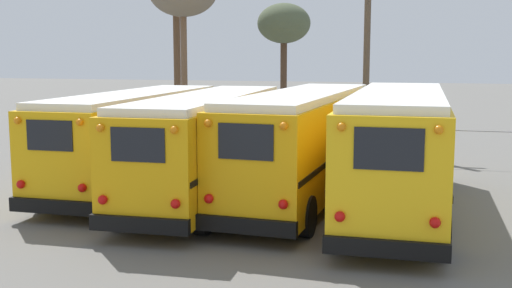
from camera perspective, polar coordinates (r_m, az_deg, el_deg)
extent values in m
plane|color=#66635E|center=(19.86, 0.20, -4.61)|extent=(160.00, 160.00, 0.00)
cube|color=#EAAA0F|center=(21.35, -10.56, 0.53)|extent=(2.40, 10.08, 2.57)
cube|color=white|center=(21.21, -10.65, 4.25)|extent=(2.21, 9.68, 0.20)
cube|color=black|center=(17.15, -17.67, -5.31)|extent=(2.38, 0.22, 0.36)
cube|color=black|center=(16.86, -17.88, 0.73)|extent=(1.28, 0.04, 0.77)
sphere|color=red|center=(17.51, -20.18, -3.39)|extent=(0.22, 0.22, 0.22)
sphere|color=orange|center=(17.28, -20.45, 1.97)|extent=(0.18, 0.18, 0.18)
sphere|color=red|center=(16.59, -15.20, -3.79)|extent=(0.22, 0.22, 0.22)
sphere|color=orange|center=(16.34, -15.41, 1.87)|extent=(0.18, 0.18, 0.18)
cube|color=black|center=(21.89, -13.34, 0.13)|extent=(0.09, 9.87, 0.14)
cube|color=black|center=(20.90, -7.62, -0.09)|extent=(0.09, 9.87, 0.14)
cylinder|color=black|center=(25.32, -9.15, -0.89)|extent=(0.29, 0.93, 0.93)
cylinder|color=black|center=(24.53, -4.50, -1.09)|extent=(0.29, 0.93, 0.93)
cylinder|color=black|center=(18.84, -18.30, -4.28)|extent=(0.29, 0.93, 0.93)
cylinder|color=black|center=(17.77, -12.38, -4.79)|extent=(0.29, 0.93, 0.93)
cube|color=#E5A00C|center=(19.50, -4.15, 0.06)|extent=(2.69, 10.81, 2.57)
cube|color=white|center=(19.36, -4.20, 4.11)|extent=(2.49, 10.37, 0.20)
cube|color=black|center=(14.74, -10.33, -7.06)|extent=(2.37, 0.28, 0.36)
cube|color=black|center=(14.40, -10.48, -0.07)|extent=(1.28, 0.07, 0.77)
sphere|color=red|center=(14.96, -13.47, -4.85)|extent=(0.22, 0.22, 0.22)
sphere|color=orange|center=(14.69, -13.68, 1.40)|extent=(0.18, 0.18, 0.18)
sphere|color=red|center=(14.29, -7.18, -5.30)|extent=(0.22, 0.22, 0.22)
sphere|color=orange|center=(14.00, -7.30, 1.24)|extent=(0.18, 0.18, 0.18)
cube|color=black|center=(19.91, -7.38, -0.39)|extent=(0.38, 10.51, 0.14)
cube|color=black|center=(19.22, -0.80, -0.62)|extent=(0.38, 10.51, 0.14)
cylinder|color=black|center=(23.83, -3.74, -1.21)|extent=(0.32, 1.06, 1.05)
cylinder|color=black|center=(23.31, 1.36, -1.41)|extent=(0.32, 1.06, 1.05)
cylinder|color=black|center=(16.36, -11.97, -5.67)|extent=(0.32, 1.06, 1.05)
cylinder|color=black|center=(15.59, -4.70, -6.21)|extent=(0.32, 1.06, 1.05)
cube|color=#E5A00C|center=(19.25, 4.25, 0.08)|extent=(2.94, 10.70, 2.68)
cube|color=white|center=(19.10, 4.30, 4.36)|extent=(2.73, 10.27, 0.20)
cube|color=black|center=(14.46, -0.95, -7.27)|extent=(2.39, 0.34, 0.36)
cube|color=black|center=(14.10, -0.93, 0.20)|extent=(1.29, 0.10, 0.80)
sphere|color=red|center=(14.62, -4.23, -4.88)|extent=(0.22, 0.22, 0.22)
sphere|color=orange|center=(14.33, -4.30, 1.84)|extent=(0.18, 0.18, 0.18)
sphere|color=red|center=(14.06, 2.43, -5.39)|extent=(0.22, 0.22, 0.22)
sphere|color=orange|center=(13.76, 2.47, 1.60)|extent=(0.18, 0.18, 0.18)
cube|color=black|center=(19.59, 0.89, -0.35)|extent=(0.62, 10.36, 0.14)
cube|color=black|center=(19.03, 7.70, -0.67)|extent=(0.62, 10.36, 0.14)
cylinder|color=black|center=(23.52, 4.00, -1.38)|extent=(0.34, 1.03, 1.01)
cylinder|color=black|center=(23.09, 9.25, -1.65)|extent=(0.34, 1.03, 1.01)
cylinder|color=black|center=(16.05, -3.07, -5.84)|extent=(0.34, 1.03, 1.01)
cylinder|color=black|center=(15.42, 4.55, -6.43)|extent=(0.34, 1.03, 1.01)
cube|color=yellow|center=(17.98, 12.51, -0.48)|extent=(2.51, 10.45, 2.79)
cube|color=white|center=(17.82, 12.66, 4.29)|extent=(2.31, 10.03, 0.20)
cube|color=black|center=(13.11, 11.46, -9.08)|extent=(2.50, 0.21, 0.36)
cube|color=black|center=(12.69, 11.71, -0.45)|extent=(1.35, 0.04, 0.84)
sphere|color=red|center=(13.01, 7.46, -6.42)|extent=(0.22, 0.22, 0.22)
sphere|color=orange|center=(12.68, 7.61, 1.51)|extent=(0.18, 0.18, 0.18)
sphere|color=red|center=(12.93, 15.62, -6.75)|extent=(0.22, 0.22, 0.22)
sphere|color=orange|center=(12.60, 15.93, 1.22)|extent=(0.18, 0.18, 0.18)
cube|color=black|center=(18.10, 8.58, -0.99)|extent=(0.08, 10.23, 0.14)
cube|color=black|center=(18.01, 16.43, -1.27)|extent=(0.08, 10.23, 0.14)
cylinder|color=black|center=(22.11, 9.84, -2.10)|extent=(0.29, 1.01, 1.00)
cylinder|color=black|center=(22.04, 15.78, -2.32)|extent=(0.29, 1.01, 1.00)
cylinder|color=black|center=(14.49, 7.19, -7.43)|extent=(0.29, 1.01, 1.00)
cylinder|color=black|center=(14.40, 16.36, -7.81)|extent=(0.29, 1.01, 1.00)
cylinder|color=brown|center=(30.18, 9.83, 8.67)|extent=(0.30, 0.30, 9.48)
cylinder|color=brown|center=(37.69, -7.02, 6.62)|extent=(0.40, 0.40, 6.90)
cylinder|color=#473323|center=(37.86, 2.46, 5.43)|extent=(0.38, 0.38, 5.24)
ellipsoid|color=#4C563D|center=(37.86, 2.50, 10.68)|extent=(3.09, 3.09, 2.32)
cylinder|color=brown|center=(34.00, -6.40, 6.22)|extent=(0.34, 0.34, 6.58)
cylinder|color=#939399|center=(29.17, -11.98, 0.68)|extent=(0.06, 0.06, 1.40)
cylinder|color=#939399|center=(28.19, -7.72, 0.54)|extent=(0.06, 0.06, 1.40)
cylinder|color=#939399|center=(27.38, -3.18, 0.37)|extent=(0.06, 0.06, 1.40)
cylinder|color=#939399|center=(26.75, 1.61, 0.20)|extent=(0.06, 0.06, 1.40)
cylinder|color=#939399|center=(26.32, 6.58, 0.02)|extent=(0.06, 0.06, 1.40)
cylinder|color=#939399|center=(26.09, 11.69, -0.17)|extent=(0.06, 0.06, 1.40)
cylinder|color=#939399|center=(26.07, 16.85, -0.35)|extent=(0.06, 0.06, 1.40)
cylinder|color=#939399|center=(26.42, 4.09, 1.62)|extent=(16.43, 0.04, 0.04)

